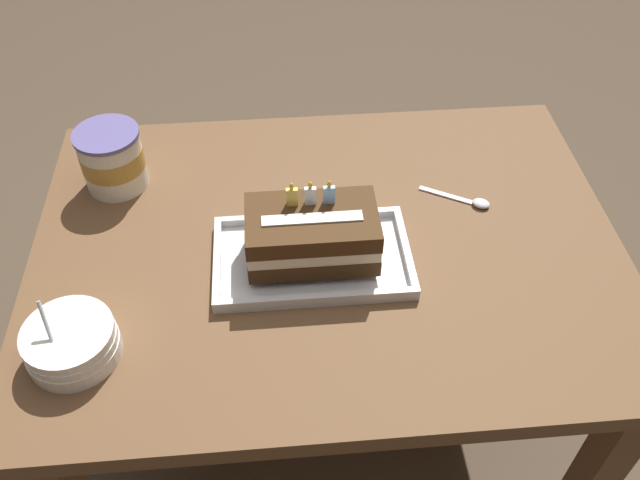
{
  "coord_description": "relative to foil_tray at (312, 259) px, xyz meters",
  "views": [
    {
      "loc": [
        -0.08,
        -0.82,
        1.54
      ],
      "look_at": [
        -0.02,
        -0.02,
        0.71
      ],
      "focal_mm": 37.42,
      "sensor_mm": 36.0,
      "label": 1
    }
  ],
  "objects": [
    {
      "name": "bowl_stack",
      "position": [
        -0.38,
        -0.16,
        0.02
      ],
      "size": [
        0.14,
        0.14,
        0.11
      ],
      "color": "white",
      "rests_on": "dining_table"
    },
    {
      "name": "ice_cream_tub",
      "position": [
        -0.36,
        0.24,
        0.05
      ],
      "size": [
        0.12,
        0.12,
        0.12
      ],
      "color": "silver",
      "rests_on": "dining_table"
    },
    {
      "name": "birthday_cake",
      "position": [
        -0.0,
        0.0,
        0.06
      ],
      "size": [
        0.22,
        0.13,
        0.13
      ],
      "color": "#3E2612",
      "rests_on": "foil_tray"
    },
    {
      "name": "dining_table",
      "position": [
        0.03,
        0.04,
        -0.11
      ],
      "size": [
        1.05,
        0.77,
        0.68
      ],
      "color": "brown",
      "rests_on": "ground_plane"
    },
    {
      "name": "foil_tray",
      "position": [
        0.0,
        0.0,
        0.0
      ],
      "size": [
        0.34,
        0.2,
        0.02
      ],
      "color": "silver",
      "rests_on": "dining_table"
    },
    {
      "name": "ground_plane",
      "position": [
        0.03,
        0.04,
        -0.69
      ],
      "size": [
        8.0,
        8.0,
        0.0
      ],
      "primitive_type": "plane",
      "color": "#4C3D2D"
    },
    {
      "name": "serving_spoon_near_tray",
      "position": [
        0.31,
        0.12,
        -0.0
      ],
      "size": [
        0.13,
        0.08,
        0.01
      ],
      "color": "silver",
      "rests_on": "dining_table"
    }
  ]
}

